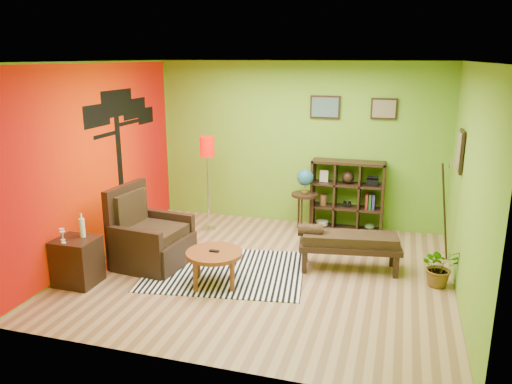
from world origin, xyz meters
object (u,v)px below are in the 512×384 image
(side_cabinet, at_px, (77,261))
(globe_table, at_px, (305,185))
(armchair, at_px, (149,241))
(bench, at_px, (347,242))
(floor_lamp, at_px, (207,155))
(coffee_table, at_px, (214,256))
(cube_shelf, at_px, (348,196))
(potted_plant, at_px, (440,271))

(side_cabinet, xyz_separation_m, globe_table, (2.43, 2.82, 0.50))
(armchair, xyz_separation_m, bench, (2.72, 0.59, 0.07))
(floor_lamp, relative_size, bench, 1.12)
(coffee_table, height_order, side_cabinet, side_cabinet)
(cube_shelf, distance_m, potted_plant, 2.32)
(coffee_table, distance_m, potted_plant, 2.90)
(coffee_table, xyz_separation_m, cube_shelf, (1.40, 2.58, 0.21))
(side_cabinet, bearing_deg, globe_table, 49.29)
(floor_lamp, distance_m, cube_shelf, 2.44)
(armchair, bearing_deg, globe_table, 46.81)
(floor_lamp, bearing_deg, armchair, -100.28)
(armchair, xyz_separation_m, cube_shelf, (2.54, 2.22, 0.26))
(coffee_table, bearing_deg, cube_shelf, 61.49)
(floor_lamp, distance_m, globe_table, 1.69)
(armchair, distance_m, floor_lamp, 1.87)
(globe_table, xyz_separation_m, bench, (0.86, -1.39, -0.41))
(globe_table, xyz_separation_m, potted_plant, (2.07, -1.57, -0.60))
(cube_shelf, bearing_deg, side_cabinet, -135.45)
(globe_table, bearing_deg, coffee_table, -107.01)
(coffee_table, xyz_separation_m, potted_plant, (2.79, 0.77, -0.18))
(coffee_table, distance_m, globe_table, 2.48)
(armchair, bearing_deg, cube_shelf, 41.13)
(coffee_table, height_order, floor_lamp, floor_lamp)
(side_cabinet, bearing_deg, floor_lamp, 70.47)
(side_cabinet, relative_size, floor_lamp, 0.58)
(bench, bearing_deg, potted_plant, -8.58)
(globe_table, height_order, potted_plant, globe_table)
(armchair, relative_size, floor_lamp, 0.71)
(bench, bearing_deg, side_cabinet, -156.46)
(floor_lamp, xyz_separation_m, bench, (2.43, -0.99, -0.89))
(floor_lamp, bearing_deg, cube_shelf, 15.86)
(coffee_table, bearing_deg, potted_plant, 15.44)
(globe_table, distance_m, cube_shelf, 0.76)
(globe_table, xyz_separation_m, cube_shelf, (0.69, 0.25, -0.21))
(coffee_table, xyz_separation_m, floor_lamp, (-0.85, 1.94, 0.91))
(armchair, distance_m, globe_table, 2.75)
(side_cabinet, relative_size, potted_plant, 1.74)
(globe_table, distance_m, potted_plant, 2.67)
(side_cabinet, xyz_separation_m, floor_lamp, (0.86, 2.42, 0.98))
(floor_lamp, xyz_separation_m, globe_table, (1.57, 0.39, -0.48))
(coffee_table, bearing_deg, globe_table, 72.99)
(coffee_table, relative_size, potted_plant, 1.37)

